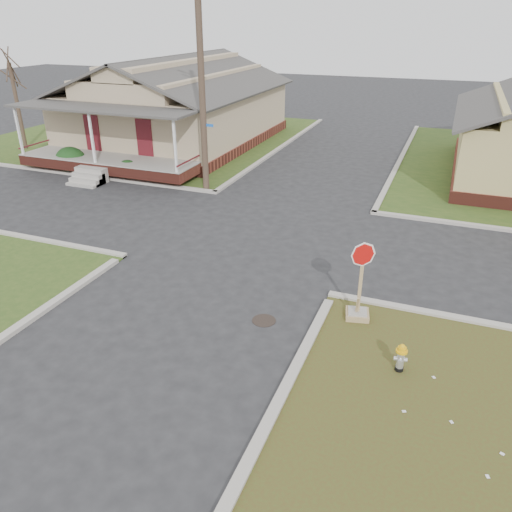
% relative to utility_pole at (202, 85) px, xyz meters
% --- Properties ---
extents(ground, '(120.00, 120.00, 0.00)m').
position_rel_utility_pole_xyz_m(ground, '(4.20, -8.90, -4.66)').
color(ground, '#242426').
rests_on(ground, ground).
extents(verge_far_left, '(19.00, 19.00, 0.05)m').
position_rel_utility_pole_xyz_m(verge_far_left, '(-8.80, 9.10, -4.64)').
color(verge_far_left, '#2E4A1A').
rests_on(verge_far_left, ground).
extents(curbs, '(80.00, 40.00, 0.12)m').
position_rel_utility_pole_xyz_m(curbs, '(4.20, -3.90, -4.66)').
color(curbs, '#ADA69C').
rests_on(curbs, ground).
extents(manhole, '(0.64, 0.64, 0.01)m').
position_rel_utility_pole_xyz_m(manhole, '(6.40, -9.40, -4.66)').
color(manhole, black).
rests_on(manhole, ground).
extents(corner_house, '(10.10, 15.50, 5.30)m').
position_rel_utility_pole_xyz_m(corner_house, '(-5.80, 7.78, -2.38)').
color(corner_house, maroon).
rests_on(corner_house, ground).
extents(utility_pole, '(1.80, 0.28, 9.00)m').
position_rel_utility_pole_xyz_m(utility_pole, '(0.00, 0.00, 0.00)').
color(utility_pole, '#403125').
rests_on(utility_pole, ground).
extents(tree_far_left, '(0.22, 0.22, 4.90)m').
position_rel_utility_pole_xyz_m(tree_far_left, '(-13.80, 3.10, -2.16)').
color(tree_far_left, '#403125').
rests_on(tree_far_left, verge_far_left).
extents(fire_hydrant, '(0.26, 0.26, 0.71)m').
position_rel_utility_pole_xyz_m(fire_hydrant, '(10.01, -10.26, -4.22)').
color(fire_hydrant, black).
rests_on(fire_hydrant, ground).
extents(stop_sign, '(0.62, 0.61, 2.20)m').
position_rel_utility_pole_xyz_m(stop_sign, '(8.69, -8.39, -4.14)').
color(stop_sign, tan).
rests_on(stop_sign, ground).
extents(hedge_left, '(1.53, 1.26, 1.17)m').
position_rel_utility_pole_xyz_m(hedge_left, '(-7.97, 0.29, -4.03)').
color(hedge_left, '#163D16').
rests_on(hedge_left, verge_far_left).
extents(hedge_right, '(1.23, 1.01, 0.94)m').
position_rel_utility_pole_xyz_m(hedge_right, '(-4.47, 0.28, -4.14)').
color(hedge_right, '#163D16').
rests_on(hedge_right, verge_far_left).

